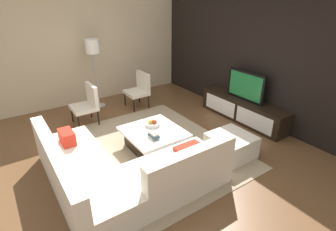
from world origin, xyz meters
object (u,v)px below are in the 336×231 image
object	(u,v)px
coffee_table	(154,139)
accent_chair_far	(139,88)
fruit_bowl	(153,123)
media_console	(243,110)
television	(246,86)
book_stack	(154,135)
sectional_couch	(118,172)
accent_chair_near	(88,102)
ottoman	(231,146)
floor_lamp	(93,50)

from	to	relation	value
coffee_table	accent_chair_far	xyz separation A→B (m)	(-1.94, 0.78, 0.29)
fruit_bowl	media_console	bearing A→B (deg)	82.91
television	book_stack	size ratio (longest dim) A/B	4.34
television	sectional_couch	world-z (taller)	television
coffee_table	accent_chair_far	world-z (taller)	accent_chair_far
media_console	accent_chair_near	xyz separation A→B (m)	(-1.84, -2.90, 0.24)
ottoman	book_stack	bearing A→B (deg)	-123.12
accent_chair_near	sectional_couch	bearing A→B (deg)	-5.00
media_console	book_stack	bearing A→B (deg)	-87.19
accent_chair_far	ottoman	bearing A→B (deg)	-3.22
sectional_couch	fruit_bowl	size ratio (longest dim) A/B	8.41
ottoman	accent_chair_far	xyz separation A→B (m)	(-2.90, -0.23, 0.29)
sectional_couch	book_stack	distance (m)	0.96
floor_lamp	coffee_table	bearing A→B (deg)	1.79
coffee_table	fruit_bowl	size ratio (longest dim) A/B	3.77
coffee_table	fruit_bowl	xyz separation A→B (m)	(-0.17, 0.10, 0.23)
accent_chair_near	accent_chair_far	xyz separation A→B (m)	(-0.19, 1.39, 0.00)
television	floor_lamp	distance (m)	3.59
fruit_bowl	floor_lamp	bearing A→B (deg)	-175.75
sectional_couch	accent_chair_near	bearing A→B (deg)	170.70
media_console	sectional_couch	bearing A→B (deg)	-81.28
media_console	ottoman	xyz separation A→B (m)	(0.86, -1.29, -0.05)
coffee_table	fruit_bowl	world-z (taller)	fruit_bowl
media_console	television	bearing A→B (deg)	90.00
television	coffee_table	world-z (taller)	television
television	fruit_bowl	bearing A→B (deg)	-97.09
media_console	television	xyz separation A→B (m)	(-0.00, 0.00, 0.57)
media_console	floor_lamp	world-z (taller)	floor_lamp
book_stack	accent_chair_near	bearing A→B (deg)	-166.32
media_console	accent_chair_far	xyz separation A→B (m)	(-2.04, -1.51, 0.24)
floor_lamp	accent_chair_far	size ratio (longest dim) A/B	1.92
television	ottoman	bearing A→B (deg)	-56.25
coffee_table	fruit_bowl	bearing A→B (deg)	150.99
ottoman	book_stack	distance (m)	1.37
sectional_couch	floor_lamp	bearing A→B (deg)	163.83
coffee_table	floor_lamp	size ratio (longest dim) A/B	0.63
sectional_couch	accent_chair_near	distance (m)	2.39
television	coffee_table	bearing A→B (deg)	-92.49
floor_lamp	fruit_bowl	distance (m)	2.56
coffee_table	accent_chair_near	bearing A→B (deg)	-160.94
media_console	television	world-z (taller)	television
floor_lamp	ottoman	size ratio (longest dim) A/B	2.39
ottoman	television	bearing A→B (deg)	123.75
book_stack	television	bearing A→B (deg)	92.81
media_console	floor_lamp	bearing A→B (deg)	-137.89
ottoman	fruit_bowl	xyz separation A→B (m)	(-1.13, -0.91, 0.23)
media_console	fruit_bowl	distance (m)	2.22
accent_chair_near	fruit_bowl	distance (m)	1.72
media_console	book_stack	size ratio (longest dim) A/B	9.76
media_console	accent_chair_far	distance (m)	2.55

